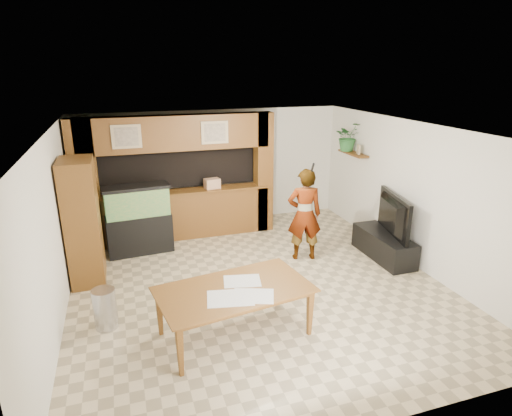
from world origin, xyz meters
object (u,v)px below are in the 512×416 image
object	(u,v)px
person	(304,215)
dining_table	(236,313)
aquarium	(139,220)
pantry_cabinet	(83,222)
television	(387,215)

from	to	relation	value
person	dining_table	xyz separation A→B (m)	(-1.89, -2.03, -0.53)
person	dining_table	size ratio (longest dim) A/B	0.87
aquarium	person	world-z (taller)	person
aquarium	person	bearing A→B (deg)	-27.59
dining_table	pantry_cabinet	bearing A→B (deg)	120.85
aquarium	television	world-z (taller)	aquarium
aquarium	pantry_cabinet	bearing A→B (deg)	-140.40
aquarium	dining_table	size ratio (longest dim) A/B	0.68
pantry_cabinet	person	size ratio (longest dim) A/B	1.20
pantry_cabinet	television	xyz separation A→B (m)	(5.35, -0.80, -0.19)
aquarium	person	xyz separation A→B (m)	(2.95, -1.24, 0.21)
aquarium	dining_table	world-z (taller)	aquarium
television	dining_table	world-z (taller)	television
person	aquarium	bearing A→B (deg)	-9.46
aquarium	dining_table	xyz separation A→B (m)	(1.05, -3.27, -0.31)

